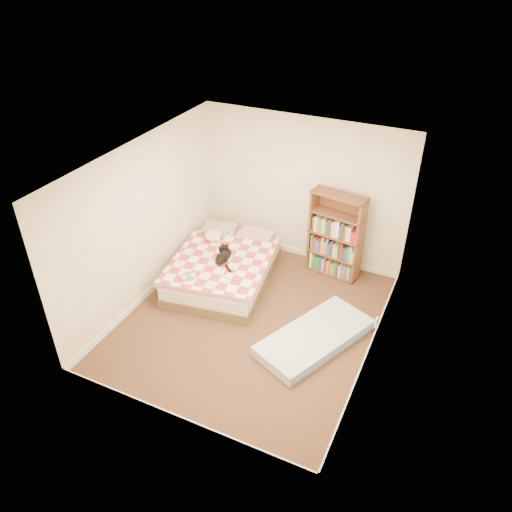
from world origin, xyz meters
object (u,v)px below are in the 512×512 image
at_px(bed, 225,266).
at_px(floor_mattress, 315,337).
at_px(bookshelf, 335,244).
at_px(white_dog, 213,236).
at_px(black_cat, 224,256).

height_order(bed, floor_mattress, bed).
distance_m(bed, bookshelf, 1.83).
bearing_deg(white_dog, black_cat, -57.98).
relative_size(bed, white_dog, 6.09).
bearing_deg(black_cat, white_dog, 112.36).
height_order(bed, bookshelf, bookshelf).
bearing_deg(black_cat, floor_mattress, -43.29).
bearing_deg(black_cat, bookshelf, 13.83).
xyz_separation_m(bed, bookshelf, (1.54, 0.96, 0.29)).
relative_size(bed, black_cat, 3.14).
relative_size(floor_mattress, black_cat, 2.42).
distance_m(bed, floor_mattress, 2.01).
xyz_separation_m(bookshelf, floor_mattress, (0.31, -1.75, -0.46)).
height_order(bookshelf, black_cat, bookshelf).
distance_m(black_cat, white_dog, 0.64).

